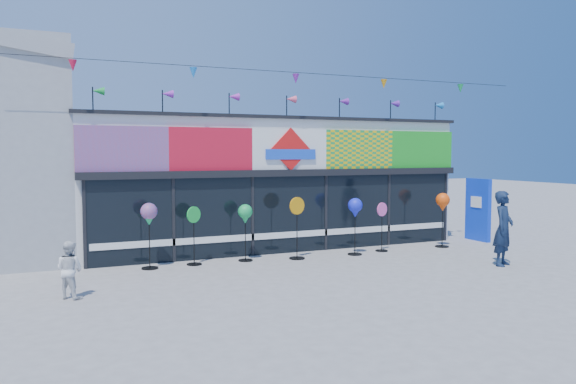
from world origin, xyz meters
TOP-DOWN VIEW (x-y plane):
  - ground at (0.00, 0.00)m, footprint 80.00×80.00m
  - kite_shop at (0.00, 5.94)m, footprint 16.00×5.70m
  - blue_sign at (6.82, 2.94)m, footprint 0.20×1.06m
  - spinner_0 at (-4.27, 2.74)m, footprint 0.43×0.43m
  - spinner_1 at (-3.09, 2.78)m, footprint 0.42×0.40m
  - spinner_2 at (-1.65, 2.73)m, footprint 0.40×0.40m
  - spinner_3 at (-0.22, 2.43)m, footprint 0.49×0.45m
  - spinner_4 at (1.60, 2.31)m, footprint 0.42×0.42m
  - spinner_5 at (2.66, 2.50)m, footprint 0.41×0.38m
  - spinner_6 at (4.85, 2.37)m, footprint 0.44×0.44m
  - adult_man at (4.39, -0.65)m, footprint 0.86×0.76m
  - child at (-6.31, 0.42)m, footprint 0.66×0.63m

SIDE VIEW (x-z plane):
  - ground at x=0.00m, z-range 0.00..0.00m
  - child at x=-6.31m, z-range 0.00..1.19m
  - spinner_5 at x=2.66m, z-range 0.04..1.53m
  - spinner_1 at x=-3.09m, z-range 0.05..1.62m
  - spinner_3 at x=-0.22m, z-range 0.05..1.80m
  - adult_man at x=4.39m, z-range 0.00..1.99m
  - blue_sign at x=6.82m, z-range 0.01..2.13m
  - spinner_2 at x=-1.65m, z-range 0.47..2.05m
  - spinner_4 at x=1.60m, z-range 0.50..2.18m
  - spinner_0 at x=-4.27m, z-range 0.51..2.23m
  - spinner_6 at x=4.85m, z-range 0.52..2.25m
  - kite_shop at x=0.00m, z-range -0.61..4.70m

